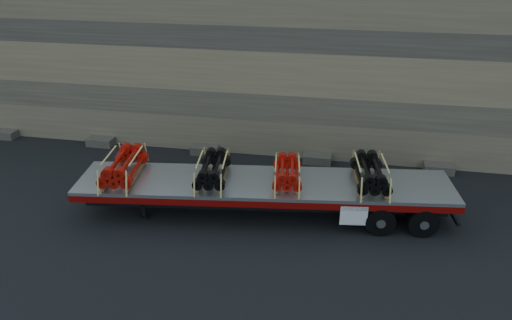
% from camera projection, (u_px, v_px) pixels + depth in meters
% --- Properties ---
extents(ground, '(120.00, 120.00, 0.00)m').
position_uv_depth(ground, '(250.00, 213.00, 17.61)').
color(ground, black).
rests_on(ground, ground).
extents(rock_wall, '(44.00, 3.00, 7.00)m').
position_uv_depth(rock_wall, '(279.00, 70.00, 21.94)').
color(rock_wall, '#7A6B54').
rests_on(rock_wall, ground).
extents(trailer, '(13.00, 4.10, 1.28)m').
position_uv_depth(trailer, '(264.00, 197.00, 17.34)').
color(trailer, '#B4B7BC').
rests_on(trailer, ground).
extents(bundle_front, '(1.44, 2.42, 0.81)m').
position_uv_depth(bundle_front, '(124.00, 167.00, 17.17)').
color(bundle_front, '#B71209').
rests_on(bundle_front, trailer).
extents(bundle_midfront, '(1.32, 2.23, 0.75)m').
position_uv_depth(bundle_midfront, '(213.00, 170.00, 17.01)').
color(bundle_midfront, black).
rests_on(bundle_midfront, trailer).
extents(bundle_midrear, '(1.19, 2.02, 0.68)m').
position_uv_depth(bundle_midrear, '(287.00, 173.00, 16.89)').
color(bundle_midrear, '#B71209').
rests_on(bundle_midrear, trailer).
extents(bundle_rear, '(1.37, 2.32, 0.78)m').
position_uv_depth(bundle_rear, '(370.00, 174.00, 16.72)').
color(bundle_rear, black).
rests_on(bundle_rear, trailer).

